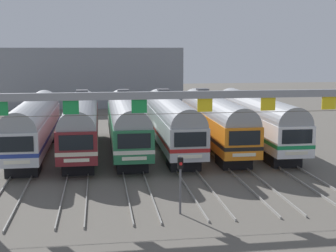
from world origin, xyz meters
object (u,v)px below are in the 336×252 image
Objects in this scene: commuter_train_stainless at (171,120)px; commuter_train_white at (257,119)px; commuter_train_green at (126,121)px; commuter_train_silver at (34,123)px; commuter_train_orange at (214,120)px; catenary_gantry at (172,111)px; yard_signal_mast at (180,174)px; commuter_train_maroon at (81,122)px.

commuter_train_white is at bearing -0.03° from commuter_train_stainless.
commuter_train_green is at bearing 179.98° from commuter_train_white.
commuter_train_silver is 11.73m from commuter_train_stainless.
commuter_train_green is (7.82, 0.00, 0.00)m from commuter_train_silver.
commuter_train_stainless is 3.91m from commuter_train_orange.
commuter_train_green is at bearing 98.24° from catenary_gantry.
commuter_train_green and commuter_train_orange have the same top height.
commuter_train_orange reaches higher than commuter_train_white.
commuter_train_green is 16.51m from yard_signal_mast.
commuter_train_maroon is 11.73m from commuter_train_orange.
commuter_train_white is at bearing -0.02° from commuter_train_green.
commuter_train_maroon is at bearing 109.68° from yard_signal_mast.
commuter_train_maroon is at bearing 180.00° from commuter_train_orange.
commuter_train_orange is at bearing 70.32° from yard_signal_mast.
commuter_train_silver is 0.73× the size of catenary_gantry.
commuter_train_stainless reaches higher than commuter_train_white.
commuter_train_silver is at bearing -179.98° from commuter_train_stainless.
yard_signal_mast is at bearing -83.20° from commuter_train_green.
commuter_train_white is 5.64× the size of yard_signal_mast.
commuter_train_orange is at bearing 179.94° from commuter_train_white.
commuter_train_white is (15.64, -0.00, -0.00)m from commuter_train_maroon.
catenary_gantry is at bearing -125.91° from commuter_train_white.
commuter_train_silver is 5.64× the size of yard_signal_mast.
commuter_train_orange is (3.91, 0.00, 0.00)m from commuter_train_stainless.
catenary_gantry reaches higher than commuter_train_maroon.
commuter_train_green is (3.91, 0.00, 0.00)m from commuter_train_maroon.
yard_signal_mast is at bearing -90.00° from catenary_gantry.
commuter_train_stainless is at bearing 179.97° from commuter_train_white.
commuter_train_stainless is at bearing 180.00° from commuter_train_orange.
commuter_train_maroon is at bearing 180.00° from commuter_train_green.
commuter_train_green is 0.73× the size of catenary_gantry.
commuter_train_white is 0.73× the size of catenary_gantry.
commuter_train_white is at bearing 59.19° from yard_signal_mast.
catenary_gantry reaches higher than yard_signal_mast.
catenary_gantry reaches higher than commuter_train_orange.
commuter_train_stainless is at bearing 81.76° from catenary_gantry.
commuter_train_white is at bearing -0.02° from commuter_train_maroon.
commuter_train_maroon is 15.64m from commuter_train_white.
commuter_train_white is 19.09m from yard_signal_mast.
yard_signal_mast is (-1.95, -16.39, -0.46)m from commuter_train_stainless.
commuter_train_silver is at bearing -179.97° from commuter_train_green.
catenary_gantry is (-1.95, -13.50, 2.64)m from commuter_train_stainless.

